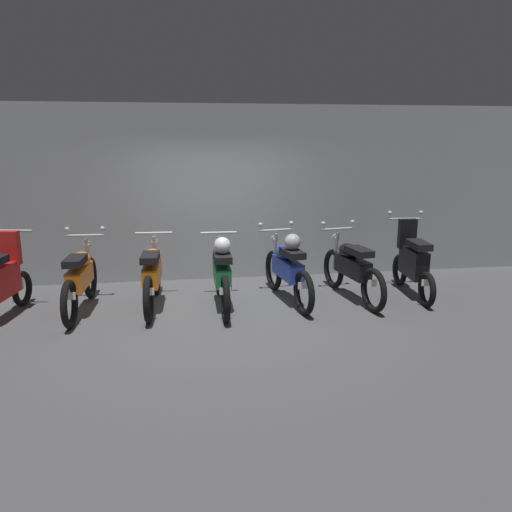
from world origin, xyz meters
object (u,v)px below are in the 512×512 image
(motorbike_slot_0, at_px, (2,282))
(motorbike_slot_1, at_px, (80,278))
(motorbike_slot_6, at_px, (412,262))
(motorbike_slot_4, at_px, (287,268))
(motorbike_slot_5, at_px, (352,268))
(motorbike_slot_2, at_px, (152,274))
(motorbike_slot_3, at_px, (222,272))

(motorbike_slot_0, bearing_deg, motorbike_slot_1, 8.93)
(motorbike_slot_6, bearing_deg, motorbike_slot_4, -179.47)
(motorbike_slot_5, bearing_deg, motorbike_slot_6, 2.61)
(motorbike_slot_1, height_order, motorbike_slot_4, same)
(motorbike_slot_2, height_order, motorbike_slot_4, motorbike_slot_4)
(motorbike_slot_1, distance_m, motorbike_slot_4, 3.03)
(motorbike_slot_1, relative_size, motorbike_slot_5, 1.01)
(motorbike_slot_0, height_order, motorbike_slot_4, motorbike_slot_0)
(motorbike_slot_3, height_order, motorbike_slot_4, motorbike_slot_4)
(motorbike_slot_2, xyz_separation_m, motorbike_slot_3, (1.01, -0.15, 0.04))
(motorbike_slot_0, relative_size, motorbike_slot_4, 0.86)
(motorbike_slot_0, distance_m, motorbike_slot_1, 1.02)
(motorbike_slot_5, bearing_deg, motorbike_slot_4, 178.42)
(motorbike_slot_4, relative_size, motorbike_slot_6, 1.15)
(motorbike_slot_4, distance_m, motorbike_slot_6, 2.03)
(motorbike_slot_0, xyz_separation_m, motorbike_slot_1, (1.01, 0.16, -0.03))
(motorbike_slot_1, distance_m, motorbike_slot_6, 5.06)
(motorbike_slot_0, relative_size, motorbike_slot_3, 0.86)
(motorbike_slot_0, height_order, motorbike_slot_3, motorbike_slot_0)
(motorbike_slot_1, height_order, motorbike_slot_5, same)
(motorbike_slot_1, bearing_deg, motorbike_slot_4, -0.13)
(motorbike_slot_2, relative_size, motorbike_slot_5, 1.01)
(motorbike_slot_1, xyz_separation_m, motorbike_slot_5, (4.04, -0.03, 0.00))
(motorbike_slot_0, bearing_deg, motorbike_slot_4, 2.14)
(motorbike_slot_0, relative_size, motorbike_slot_6, 0.99)
(motorbike_slot_2, relative_size, motorbike_slot_6, 1.16)
(motorbike_slot_2, height_order, motorbike_slot_3, motorbike_slot_3)
(motorbike_slot_3, distance_m, motorbike_slot_4, 1.02)
(motorbike_slot_2, bearing_deg, motorbike_slot_4, -1.34)
(motorbike_slot_6, bearing_deg, motorbike_slot_3, -177.76)
(motorbike_slot_1, xyz_separation_m, motorbike_slot_3, (2.02, -0.11, 0.03))
(motorbike_slot_4, xyz_separation_m, motorbike_slot_6, (2.03, 0.02, -0.00))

